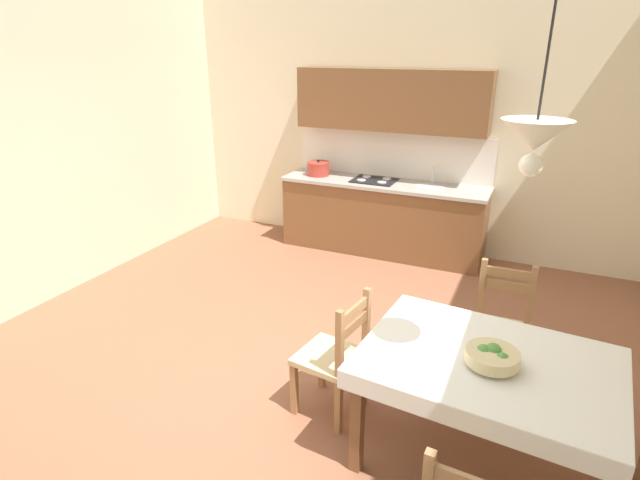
{
  "coord_description": "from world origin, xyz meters",
  "views": [
    {
      "loc": [
        1.6,
        -2.94,
        2.45
      ],
      "look_at": [
        0.08,
        0.41,
        1.03
      ],
      "focal_mm": 28.34,
      "sensor_mm": 36.0,
      "label": 1
    }
  ],
  "objects_px": {
    "pendant_lamp": "(535,137)",
    "fruit_bowl": "(492,356)",
    "dining_table": "(487,375)",
    "dining_chair_tv_side": "(335,357)",
    "kitchen_cabinetry": "(384,185)",
    "dining_chair_kitchen_side": "(500,328)"
  },
  "relations": [
    {
      "from": "kitchen_cabinetry",
      "to": "pendant_lamp",
      "type": "relative_size",
      "value": 3.11
    },
    {
      "from": "kitchen_cabinetry",
      "to": "dining_chair_kitchen_side",
      "type": "relative_size",
      "value": 2.69
    },
    {
      "from": "dining_table",
      "to": "dining_chair_kitchen_side",
      "type": "height_order",
      "value": "dining_chair_kitchen_side"
    },
    {
      "from": "dining_table",
      "to": "pendant_lamp",
      "type": "xyz_separation_m",
      "value": [
        0.07,
        -0.15,
        1.42
      ]
    },
    {
      "from": "dining_table",
      "to": "dining_chair_tv_side",
      "type": "relative_size",
      "value": 1.64
    },
    {
      "from": "dining_table",
      "to": "fruit_bowl",
      "type": "bearing_deg",
      "value": -75.73
    },
    {
      "from": "kitchen_cabinetry",
      "to": "fruit_bowl",
      "type": "height_order",
      "value": "kitchen_cabinetry"
    },
    {
      "from": "dining_table",
      "to": "fruit_bowl",
      "type": "relative_size",
      "value": 5.09
    },
    {
      "from": "pendant_lamp",
      "to": "fruit_bowl",
      "type": "bearing_deg",
      "value": 122.37
    },
    {
      "from": "dining_chair_tv_side",
      "to": "fruit_bowl",
      "type": "relative_size",
      "value": 3.1
    },
    {
      "from": "dining_chair_kitchen_side",
      "to": "dining_chair_tv_side",
      "type": "height_order",
      "value": "same"
    },
    {
      "from": "dining_chair_kitchen_side",
      "to": "fruit_bowl",
      "type": "distance_m",
      "value": 1.07
    },
    {
      "from": "pendant_lamp",
      "to": "kitchen_cabinetry",
      "type": "bearing_deg",
      "value": 117.38
    },
    {
      "from": "dining_chair_tv_side",
      "to": "fruit_bowl",
      "type": "xyz_separation_m",
      "value": [
        1.01,
        -0.13,
        0.37
      ]
    },
    {
      "from": "fruit_bowl",
      "to": "dining_chair_kitchen_side",
      "type": "bearing_deg",
      "value": 90.75
    },
    {
      "from": "kitchen_cabinetry",
      "to": "dining_chair_tv_side",
      "type": "height_order",
      "value": "kitchen_cabinetry"
    },
    {
      "from": "kitchen_cabinetry",
      "to": "dining_chair_kitchen_side",
      "type": "bearing_deg",
      "value": -53.36
    },
    {
      "from": "fruit_bowl",
      "to": "pendant_lamp",
      "type": "bearing_deg",
      "value": -57.63
    },
    {
      "from": "kitchen_cabinetry",
      "to": "pendant_lamp",
      "type": "bearing_deg",
      "value": -62.62
    },
    {
      "from": "dining_chair_tv_side",
      "to": "pendant_lamp",
      "type": "bearing_deg",
      "value": -11.41
    },
    {
      "from": "pendant_lamp",
      "to": "dining_table",
      "type": "bearing_deg",
      "value": 114.94
    },
    {
      "from": "dining_chair_kitchen_side",
      "to": "pendant_lamp",
      "type": "distance_m",
      "value": 1.94
    }
  ]
}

